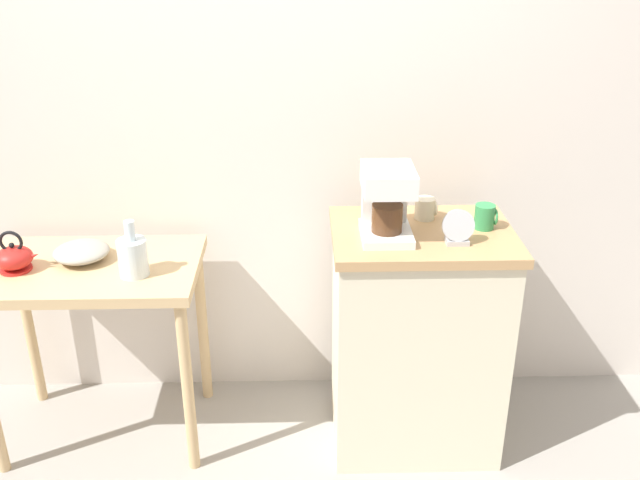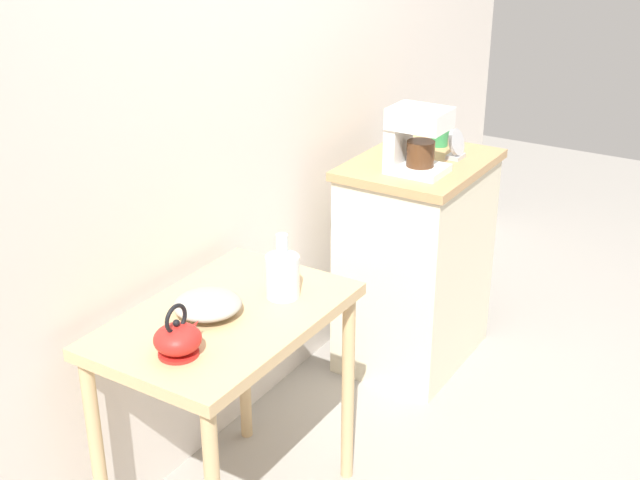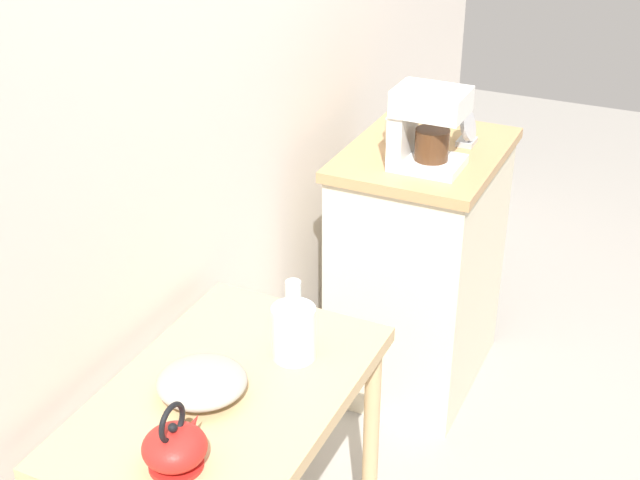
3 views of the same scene
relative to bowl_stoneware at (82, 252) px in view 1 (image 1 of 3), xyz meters
The scene contains 11 objects.
ground_plane 1.07m from the bowl_stoneware, ahead, with size 8.00×8.00×0.00m, color gray.
back_wall 1.04m from the bowl_stoneware, 23.01° to the left, with size 4.40×0.10×2.80m, color silver.
wooden_table 0.16m from the bowl_stoneware, 49.18° to the right, with size 0.82×0.53×0.78m.
kitchen_counter 1.33m from the bowl_stoneware, ahead, with size 0.67×0.50×0.93m.
bowl_stoneware is the anchor object (origin of this frame).
teakettle 0.24m from the bowl_stoneware, 161.33° to the right, with size 0.17×0.14×0.16m.
glass_carafe_vase 0.26m from the bowl_stoneware, 28.89° to the right, with size 0.11×0.11×0.21m.
coffee_maker 1.17m from the bowl_stoneware, ahead, with size 0.18×0.22×0.26m.
mug_tall_green 1.52m from the bowl_stoneware, ahead, with size 0.08×0.07×0.09m.
mug_small_cream 1.32m from the bowl_stoneware, ahead, with size 0.08×0.08×0.08m.
table_clock 1.41m from the bowl_stoneware, ahead, with size 0.11×0.06×0.13m.
Camera 1 is at (0.15, -2.40, 1.98)m, focal length 39.89 mm.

